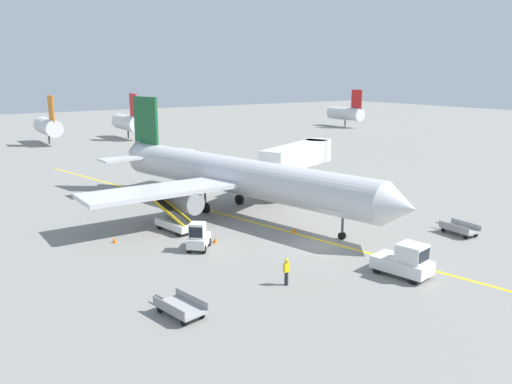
% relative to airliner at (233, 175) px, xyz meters
% --- Properties ---
extents(ground_plane, '(300.00, 300.00, 0.00)m').
position_rel_airliner_xyz_m(ground_plane, '(0.26, -11.82, -3.42)').
color(ground_plane, gray).
extents(taxi_line_yellow, '(17.29, 78.24, 0.01)m').
position_rel_airliner_xyz_m(taxi_line_yellow, '(0.12, -6.82, -3.41)').
color(taxi_line_yellow, yellow).
rests_on(taxi_line_yellow, ground).
extents(airliner, '(27.98, 35.07, 10.10)m').
position_rel_airliner_xyz_m(airliner, '(0.00, 0.00, 0.00)').
color(airliner, silver).
rests_on(airliner, ground).
extents(jet_bridge, '(12.76, 7.71, 4.85)m').
position_rel_airliner_xyz_m(jet_bridge, '(12.14, 5.06, 0.12)').
color(jet_bridge, silver).
rests_on(jet_bridge, ground).
extents(pushback_tug, '(2.58, 3.91, 2.20)m').
position_rel_airliner_xyz_m(pushback_tug, '(0.68, -19.43, -2.42)').
color(pushback_tug, silver).
rests_on(pushback_tug, ground).
extents(baggage_tug_near_wing, '(2.21, 2.73, 2.10)m').
position_rel_airliner_xyz_m(baggage_tug_near_wing, '(8.14, -1.12, -2.49)').
color(baggage_tug_near_wing, silver).
rests_on(baggage_tug_near_wing, ground).
extents(baggage_tug_by_cargo_door, '(2.56, 2.66, 2.10)m').
position_rel_airliner_xyz_m(baggage_tug_by_cargo_door, '(-7.74, -7.66, -2.49)').
color(baggage_tug_by_cargo_door, silver).
rests_on(baggage_tug_by_cargo_door, ground).
extents(belt_loader_forward_hold, '(2.11, 5.15, 2.59)m').
position_rel_airliner_xyz_m(belt_loader_forward_hold, '(-7.19, -2.46, -2.64)').
color(belt_loader_forward_hold, silver).
rests_on(belt_loader_forward_hold, ground).
extents(baggage_cart_loaded, '(1.70, 3.80, 0.94)m').
position_rel_airliner_xyz_m(baggage_cart_loaded, '(11.16, -16.11, -2.95)').
color(baggage_cart_loaded, '#A5A5A8').
rests_on(baggage_cart_loaded, ground).
extents(baggage_cart_empty_trailing, '(2.04, 3.84, 0.94)m').
position_rel_airliner_xyz_m(baggage_cart_empty_trailing, '(-13.48, -16.39, -2.95)').
color(baggage_cart_empty_trailing, '#A5A5A8').
rests_on(baggage_cart_empty_trailing, ground).
extents(ground_crew_marshaller, '(0.36, 0.24, 1.70)m').
position_rel_airliner_xyz_m(ground_crew_marshaller, '(-6.38, -16.35, -2.51)').
color(ground_crew_marshaller, '#26262D').
rests_on(ground_crew_marshaller, ground).
extents(safety_cone_nose_left, '(0.36, 0.36, 0.44)m').
position_rel_airliner_xyz_m(safety_cone_nose_left, '(0.57, -8.33, -3.20)').
color(safety_cone_nose_left, orange).
rests_on(safety_cone_nose_left, ground).
extents(safety_cone_nose_right, '(0.36, 0.36, 0.44)m').
position_rel_airliner_xyz_m(safety_cone_nose_right, '(-5.96, -6.95, -3.20)').
color(safety_cone_nose_right, orange).
rests_on(safety_cone_nose_right, ground).
extents(safety_cone_wingtip_left, '(0.36, 0.36, 0.44)m').
position_rel_airliner_xyz_m(safety_cone_wingtip_left, '(-12.26, -2.69, -3.20)').
color(safety_cone_wingtip_left, orange).
rests_on(safety_cone_wingtip_left, ground).
extents(distant_aircraft_far_left, '(3.00, 10.10, 8.80)m').
position_rel_airliner_xyz_m(distant_aircraft_far_left, '(-2.98, 58.50, -0.20)').
color(distant_aircraft_far_left, silver).
rests_on(distant_aircraft_far_left, ground).
extents(distant_aircraft_mid_left, '(3.00, 10.10, 8.80)m').
position_rel_airliner_xyz_m(distant_aircraft_mid_left, '(11.71, 57.91, -0.20)').
color(distant_aircraft_mid_left, silver).
rests_on(distant_aircraft_mid_left, ground).
extents(distant_aircraft_mid_right, '(3.00, 10.10, 8.80)m').
position_rel_airliner_xyz_m(distant_aircraft_mid_right, '(62.98, 50.80, -0.20)').
color(distant_aircraft_mid_right, silver).
rests_on(distant_aircraft_mid_right, ground).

